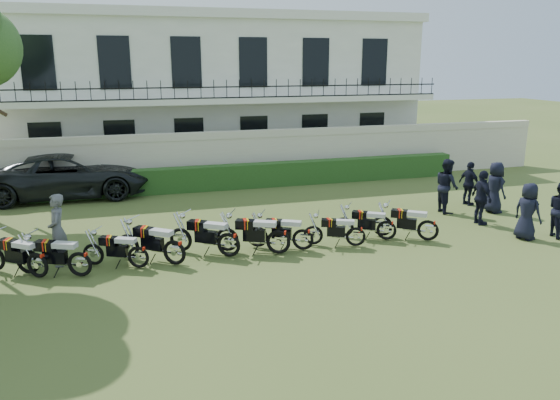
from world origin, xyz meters
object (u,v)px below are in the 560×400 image
Objects in this scene: motorcycle_8 at (387,226)px; officer_3 at (495,187)px; motorcycle_0 at (37,259)px; motorcycle_7 at (356,232)px; officer_0 at (528,211)px; officer_4 at (447,186)px; officer_2 at (482,198)px; motorcycle_1 at (79,258)px; motorcycle_4 at (229,239)px; officer_5 at (469,184)px; motorcycle_9 at (428,225)px; motorcycle_3 at (174,246)px; suv at (68,176)px; motorcycle_2 at (138,252)px; inspector at (57,230)px; motorcycle_6 at (303,234)px; motorcycle_5 at (278,236)px.

officer_3 is (5.06, 1.76, 0.43)m from motorcycle_8.
motorcycle_0 reaches higher than motorcycle_7.
officer_4 reaches higher than officer_0.
officer_4 is at bearing 14.47° from officer_2.
motorcycle_1 is 1.09× the size of officer_0.
officer_2 is at bearing 126.24° from officer_3.
officer_4 is (8.23, 2.35, 0.42)m from motorcycle_4.
officer_3 is at bearing -178.19° from officer_5.
motorcycle_9 is at bearing -58.50° from motorcycle_4.
motorcycle_3 is 0.90× the size of officer_4.
motorcycle_1 is 0.30× the size of suv.
officer_0 is (10.32, -0.76, 0.33)m from motorcycle_3.
motorcycle_2 is 2.20m from inspector.
suv is at bearing 66.38° from motorcycle_6.
officer_3 is at bearing -37.75° from motorcycle_8.
motorcycle_4 is (4.78, 0.11, 0.03)m from motorcycle_0.
motorcycle_0 is 10.70m from motorcycle_9.
motorcycle_2 is 12.39m from officer_3.
suv is at bearing 179.04° from inspector.
officer_5 is at bearing -38.21° from motorcycle_4.
motorcycle_7 is 0.27× the size of suv.
officer_4 reaches higher than motorcycle_4.
motorcycle_6 is 6.52m from inspector.
motorcycle_1 is at bearing 93.26° from officer_5.
officer_2 is at bearing 142.89° from officer_5.
motorcycle_2 is 0.93× the size of officer_3.
motorcycle_0 is 1.05m from inspector.
motorcycle_5 is at bearing -64.04° from motorcycle_2.
motorcycle_7 is at bearing -64.92° from motorcycle_5.
motorcycle_0 is at bearing 125.92° from motorcycle_4.
motorcycle_0 is at bearing 106.37° from officer_4.
officer_0 is at bearing -56.56° from motorcycle_3.
motorcycle_2 is 3.74m from motorcycle_5.
motorcycle_4 reaches higher than motorcycle_1.
motorcycle_2 is at bearing -58.09° from motorcycle_1.
motorcycle_4 is 2.11m from motorcycle_6.
motorcycle_1 is (0.99, -0.22, -0.00)m from motorcycle_0.
motorcycle_9 is (8.30, -0.17, 0.04)m from motorcycle_2.
motorcycle_5 reaches higher than motorcycle_9.
motorcycle_3 is 0.28× the size of suv.
officer_3 reaches higher than motorcycle_0.
motorcycle_6 is at bearing 100.70° from officer_3.
officer_2 reaches higher than motorcycle_2.
motorcycle_0 is 0.93× the size of officer_3.
motorcycle_6 is 8.07m from officer_5.
officer_2 is at bearing -120.57° from suv.
officer_5 reaches higher than motorcycle_7.
motorcycle_1 is 1.11× the size of motorcycle_7.
motorcycle_7 is 1.03× the size of officer_5.
suv is 14.26m from officer_4.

